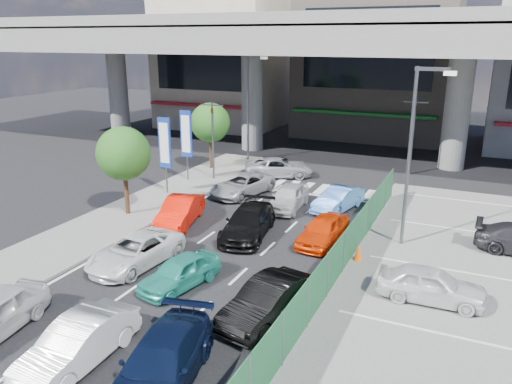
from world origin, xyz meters
The scene contains 29 objects.
ground centered at (0.00, 0.00, 0.00)m, with size 120.00×120.00×0.00m, color black.
parking_lot centered at (11.00, 2.00, 0.03)m, with size 12.00×28.00×0.06m, color slate.
sidewalk_left centered at (-7.00, 4.00, 0.06)m, with size 4.00×30.00×0.12m, color slate.
fence_run centered at (5.30, 1.00, 0.90)m, with size 0.16×22.00×1.80m, color #1E5932, non-canonical shape.
expressway centered at (0.00, 22.00, 8.76)m, with size 64.00×14.00×10.75m.
building_west centered at (-16.00, 31.97, 6.49)m, with size 12.00×10.90×13.00m.
building_center centered at (0.00, 32.97, 7.49)m, with size 14.00×10.90×15.00m.
traffic_light_left centered at (-6.20, 12.00, 3.94)m, with size 1.60×1.24×5.20m.
traffic_light_right centered at (5.50, 19.00, 3.94)m, with size 1.60×1.24×5.20m.
street_lamp_right centered at (7.17, 6.00, 4.77)m, with size 1.65×0.22×8.00m.
street_lamp_left centered at (-6.33, 18.00, 4.77)m, with size 1.65×0.22×8.00m.
signboard_near centered at (-7.20, 7.99, 3.06)m, with size 0.80×0.14×4.70m.
signboard_far centered at (-7.60, 10.99, 3.06)m, with size 0.80×0.14×4.70m.
tree_near centered at (-7.00, 4.00, 3.39)m, with size 2.80×2.80×4.80m.
tree_far centered at (-7.80, 14.50, 3.39)m, with size 2.80×2.80×4.80m.
hatch_white_back_mid centered at (-0.13, -6.92, 0.68)m, with size 1.44×4.14×1.36m, color white.
minivan_navy_back centered at (2.60, -6.70, 0.69)m, with size 1.93×4.76×1.38m, color black.
sedan_white_mid_left centered at (-2.76, -0.81, 0.63)m, with size 2.08×4.52×1.26m, color white.
taxi_teal_mid centered at (-0.05, -1.67, 0.61)m, with size 1.44×3.57×1.22m, color teal.
hatch_black_mid_right centered at (3.92, -2.40, 0.69)m, with size 1.46×4.19×1.38m, color black.
taxi_orange_left centered at (-3.73, 4.07, 0.69)m, with size 1.46×4.19×1.38m, color #F71404.
sedan_black_mid centered at (0.13, 4.04, 0.69)m, with size 1.93×4.74×1.38m, color black.
taxi_orange_right centered at (3.65, 4.68, 0.65)m, with size 1.53×3.81×1.30m, color #EC3604.
wagon_silver_front_left centered at (-3.01, 9.83, 0.63)m, with size 2.09×4.54×1.26m, color #94979B.
sedan_white_front_mid centered at (0.44, 8.60, 0.67)m, with size 1.59×3.96×1.35m, color silver.
kei_truck_front_right centered at (3.02, 9.49, 0.64)m, with size 1.35×3.86×1.27m, color #5692F3.
crossing_wagon_silver centered at (-2.56, 14.65, 0.65)m, with size 2.15×4.66×1.30m, color #999AA0.
parked_sedan_white centered at (8.77, 1.06, 0.71)m, with size 1.52×3.79×1.29m, color silver.
traffic_cone centered at (5.60, 3.40, 0.43)m, with size 0.38×0.38×0.74m, color #FF5B0E.
Camera 1 is at (9.73, -16.11, 9.11)m, focal length 35.00 mm.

